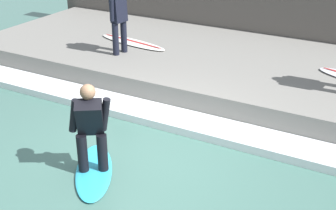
{
  "coord_description": "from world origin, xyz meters",
  "views": [
    {
      "loc": [
        -5.51,
        -3.51,
        4.1
      ],
      "look_at": [
        0.83,
        0.0,
        0.7
      ],
      "focal_mm": 50.0,
      "sensor_mm": 36.0,
      "label": 1
    }
  ],
  "objects_px": {
    "surfer_riding": "(90,124)",
    "surfer_waiting_far": "(119,18)",
    "surfboard_riding": "(94,171)",
    "surfboard_waiting_far": "(133,42)"
  },
  "relations": [
    {
      "from": "surfer_waiting_far",
      "to": "surfer_riding",
      "type": "bearing_deg",
      "value": -151.61
    },
    {
      "from": "surfer_riding",
      "to": "surfboard_waiting_far",
      "type": "xyz_separation_m",
      "value": [
        4.51,
        2.18,
        -0.29
      ]
    },
    {
      "from": "surfer_waiting_far",
      "to": "surfboard_waiting_far",
      "type": "xyz_separation_m",
      "value": [
        0.78,
        0.16,
        -0.82
      ]
    },
    {
      "from": "surfer_waiting_far",
      "to": "surfboard_waiting_far",
      "type": "relative_size",
      "value": 0.71
    },
    {
      "from": "surfer_riding",
      "to": "surfboard_riding",
      "type": "bearing_deg",
      "value": 90.0
    },
    {
      "from": "surfer_riding",
      "to": "surfer_waiting_far",
      "type": "xyz_separation_m",
      "value": [
        3.73,
        2.02,
        0.52
      ]
    },
    {
      "from": "surfboard_riding",
      "to": "surfer_waiting_far",
      "type": "xyz_separation_m",
      "value": [
        3.73,
        2.02,
        1.35
      ]
    },
    {
      "from": "surfboard_riding",
      "to": "surfer_waiting_far",
      "type": "bearing_deg",
      "value": 28.39
    },
    {
      "from": "surfer_riding",
      "to": "surfboard_waiting_far",
      "type": "distance_m",
      "value": 5.02
    },
    {
      "from": "surfer_riding",
      "to": "surfer_waiting_far",
      "type": "distance_m",
      "value": 4.28
    }
  ]
}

